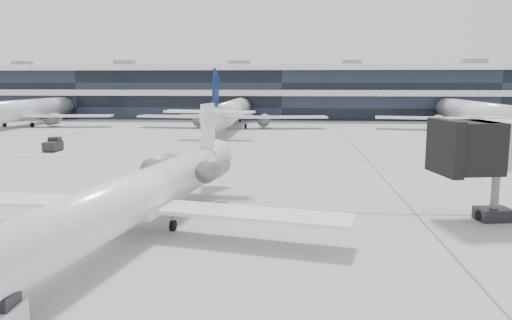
{
  "coord_description": "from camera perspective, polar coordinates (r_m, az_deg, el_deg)",
  "views": [
    {
      "loc": [
        2.73,
        -29.53,
        7.89
      ],
      "look_at": [
        0.12,
        3.64,
        2.6
      ],
      "focal_mm": 35.0,
      "sensor_mm": 36.0,
      "label": 1
    }
  ],
  "objects": [
    {
      "name": "ground",
      "position": [
        30.69,
        -0.76,
        -5.87
      ],
      "size": [
        220.0,
        220.0,
        0.0
      ],
      "primitive_type": "plane",
      "color": "gray",
      "rests_on": "ground"
    },
    {
      "name": "terminal",
      "position": [
        111.6,
        3.12,
        7.54
      ],
      "size": [
        170.0,
        22.0,
        10.0
      ],
      "primitive_type": "cube",
      "color": "black",
      "rests_on": "ground"
    },
    {
      "name": "bg_jet_left",
      "position": [
        97.39,
        -24.92,
        3.55
      ],
      "size": [
        32.0,
        40.0,
        9.6
      ],
      "primitive_type": null,
      "color": "silver",
      "rests_on": "ground"
    },
    {
      "name": "bg_jet_center",
      "position": [
        85.57,
        -2.73,
        3.73
      ],
      "size": [
        32.0,
        40.0,
        9.6
      ],
      "primitive_type": null,
      "color": "silver",
      "rests_on": "ground"
    },
    {
      "name": "bg_jet_right",
      "position": [
        89.8,
        23.54,
        3.24
      ],
      "size": [
        32.0,
        40.0,
        9.6
      ],
      "primitive_type": null,
      "color": "silver",
      "rests_on": "ground"
    },
    {
      "name": "regional_jet",
      "position": [
        26.29,
        -13.16,
        -3.83
      ],
      "size": [
        21.78,
        27.17,
        6.28
      ],
      "rotation": [
        0.0,
        0.0,
        -0.15
      ],
      "color": "white",
      "rests_on": "ground"
    },
    {
      "name": "traffic_cone",
      "position": [
        41.61,
        -4.2,
        -1.51
      ],
      "size": [
        0.53,
        0.53,
        0.62
      ],
      "rotation": [
        0.0,
        0.0,
        -0.34
      ],
      "color": "#FF630D",
      "rests_on": "ground"
    },
    {
      "name": "far_tug",
      "position": [
        61.08,
        -22.16,
        1.6
      ],
      "size": [
        1.51,
        2.48,
        1.56
      ],
      "rotation": [
        0.0,
        0.0,
        0.03
      ],
      "color": "black",
      "rests_on": "ground"
    }
  ]
}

